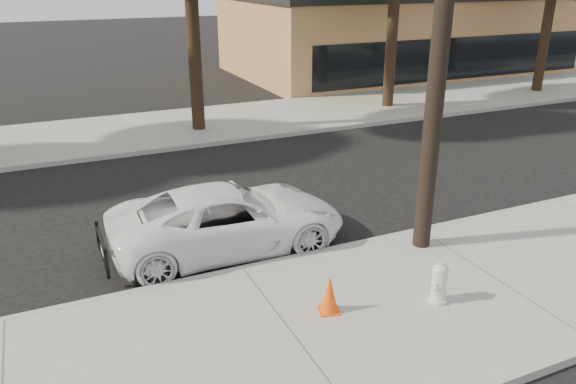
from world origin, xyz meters
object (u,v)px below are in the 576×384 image
Objects in this scene: police_cruiser at (228,218)px; traffic_cone at (329,294)px; utility_pole at (444,7)px; fire_hydrant at (439,284)px.

police_cruiser is 7.29× the size of traffic_cone.
traffic_cone is (-2.81, -1.33, -4.24)m from utility_pole.
fire_hydrant is (-1.03, -1.81, -4.22)m from utility_pole.
fire_hydrant is at bearing -15.05° from traffic_cone.
utility_pole reaches higher than traffic_cone.
police_cruiser is at bearing 153.44° from utility_pole.
utility_pole is at bearing 25.38° from traffic_cone.
traffic_cone is at bearing -166.62° from police_cruiser.
utility_pole is 4.70m from fire_hydrant.
traffic_cone is (-1.79, 0.48, -0.02)m from fire_hydrant.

